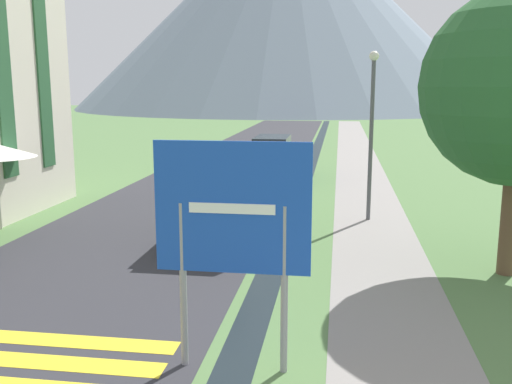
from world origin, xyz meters
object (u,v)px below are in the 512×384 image
Objects in this scene: road_sign at (232,224)px; parked_car_far at (273,157)px; parked_car_near at (220,205)px; streetlamp at (372,121)px.

road_sign is 0.71× the size of parked_car_far.
road_sign is 6.97m from parked_car_near.
parked_car_near is 9.93m from parked_car_far.
streetlamp reaches higher than parked_car_near.
streetlamp is at bearing -62.38° from parked_car_far.
parked_car_far is at bearing 117.62° from streetlamp.
streetlamp is at bearing 36.02° from parked_car_near.
parked_car_far is at bearing 94.76° from road_sign.
parked_car_near is at bearing -143.98° from streetlamp.
streetlamp reaches higher than parked_car_far.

